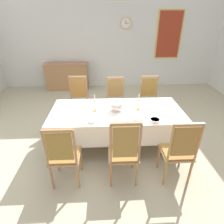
# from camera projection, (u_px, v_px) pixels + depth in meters

# --- Properties ---
(ground) EXTENTS (7.49, 6.64, 0.04)m
(ground) POSITION_uv_depth(u_px,v_px,m) (116.00, 138.00, 3.90)
(ground) COLOR #B8B293
(back_wall) EXTENTS (7.49, 0.08, 3.22)m
(back_wall) POSITION_uv_depth(u_px,v_px,m) (110.00, 39.00, 6.10)
(back_wall) COLOR silver
(back_wall) RESTS_ON ground
(dining_table) EXTENTS (2.41, 1.08, 0.75)m
(dining_table) POSITION_uv_depth(u_px,v_px,m) (117.00, 114.00, 3.40)
(dining_table) COLOR #A47247
(dining_table) RESTS_ON ground
(tablecloth) EXTENTS (2.43, 1.10, 0.42)m
(tablecloth) POSITION_uv_depth(u_px,v_px,m) (117.00, 116.00, 3.42)
(tablecloth) COLOR white
(tablecloth) RESTS_ON dining_table
(chair_south_a) EXTENTS (0.44, 0.42, 1.06)m
(chair_south_a) POSITION_uv_depth(u_px,v_px,m) (64.00, 155.00, 2.60)
(chair_south_a) COLOR #A27A50
(chair_south_a) RESTS_ON ground
(chair_north_a) EXTENTS (0.44, 0.42, 1.10)m
(chair_north_a) POSITION_uv_depth(u_px,v_px,m) (79.00, 100.00, 4.25)
(chair_north_a) COLOR #9C6D4F
(chair_north_a) RESTS_ON ground
(chair_south_b) EXTENTS (0.44, 0.42, 1.14)m
(chair_south_b) POSITION_uv_depth(u_px,v_px,m) (124.00, 152.00, 2.62)
(chair_south_b) COLOR #AA6E45
(chair_south_b) RESTS_ON ground
(chair_north_b) EXTENTS (0.44, 0.42, 1.06)m
(chair_north_b) POSITION_uv_depth(u_px,v_px,m) (115.00, 100.00, 4.29)
(chair_north_b) COLOR #A37546
(chair_north_b) RESTS_ON ground
(chair_south_c) EXTENTS (0.44, 0.42, 1.10)m
(chair_south_c) POSITION_uv_depth(u_px,v_px,m) (179.00, 150.00, 2.66)
(chair_south_c) COLOR #A0784F
(chair_south_c) RESTS_ON ground
(chair_north_c) EXTENTS (0.44, 0.42, 1.08)m
(chair_north_c) POSITION_uv_depth(u_px,v_px,m) (149.00, 99.00, 4.33)
(chair_north_c) COLOR #9E7244
(chair_north_c) RESTS_ON ground
(soup_tureen) EXTENTS (0.24, 0.24, 0.20)m
(soup_tureen) POSITION_uv_depth(u_px,v_px,m) (117.00, 106.00, 3.32)
(soup_tureen) COLOR white
(soup_tureen) RESTS_ON tablecloth
(candlestick_west) EXTENTS (0.07, 0.07, 0.32)m
(candlestick_west) POSITION_uv_depth(u_px,v_px,m) (95.00, 105.00, 3.29)
(candlestick_west) COLOR gold
(candlestick_west) RESTS_ON tablecloth
(candlestick_east) EXTENTS (0.07, 0.07, 0.31)m
(candlestick_east) POSITION_uv_depth(u_px,v_px,m) (139.00, 104.00, 3.32)
(candlestick_east) COLOR gold
(candlestick_east) RESTS_ON tablecloth
(bowl_near_left) EXTENTS (0.18, 0.18, 0.04)m
(bowl_near_left) POSITION_uv_depth(u_px,v_px,m) (155.00, 120.00, 3.01)
(bowl_near_left) COLOR white
(bowl_near_left) RESTS_ON tablecloth
(bowl_near_right) EXTENTS (0.17, 0.17, 0.04)m
(bowl_near_right) POSITION_uv_depth(u_px,v_px,m) (138.00, 119.00, 3.04)
(bowl_near_right) COLOR white
(bowl_near_right) RESTS_ON tablecloth
(bowl_far_left) EXTENTS (0.14, 0.14, 0.03)m
(bowl_far_left) POSITION_uv_depth(u_px,v_px,m) (92.00, 121.00, 2.99)
(bowl_far_left) COLOR white
(bowl_far_left) RESTS_ON tablecloth
(bowl_far_right) EXTENTS (0.17, 0.17, 0.03)m
(bowl_far_right) POSITION_uv_depth(u_px,v_px,m) (117.00, 101.00, 3.69)
(bowl_far_right) COLOR white
(bowl_far_right) RESTS_ON tablecloth
(spoon_primary) EXTENTS (0.04, 0.18, 0.01)m
(spoon_primary) POSITION_uv_depth(u_px,v_px,m) (161.00, 120.00, 3.04)
(spoon_primary) COLOR gold
(spoon_primary) RESTS_ON tablecloth
(spoon_secondary) EXTENTS (0.05, 0.18, 0.01)m
(spoon_secondary) POSITION_uv_depth(u_px,v_px,m) (144.00, 119.00, 3.08)
(spoon_secondary) COLOR gold
(spoon_secondary) RESTS_ON tablecloth
(sideboard) EXTENTS (1.44, 0.48, 0.90)m
(sideboard) POSITION_uv_depth(u_px,v_px,m) (67.00, 76.00, 6.30)
(sideboard) COLOR #A27549
(sideboard) RESTS_ON ground
(mounted_clock) EXTENTS (0.34, 0.06, 0.34)m
(mounted_clock) POSITION_uv_depth(u_px,v_px,m) (126.00, 23.00, 5.82)
(mounted_clock) COLOR #D1B251
(framed_painting) EXTENTS (0.84, 0.05, 1.51)m
(framed_painting) POSITION_uv_depth(u_px,v_px,m) (169.00, 35.00, 6.06)
(framed_painting) COLOR #D1B251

